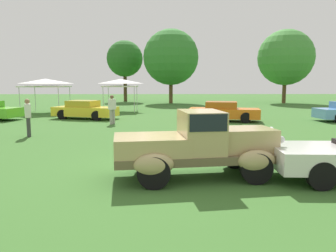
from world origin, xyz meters
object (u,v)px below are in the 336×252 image
at_px(show_car_yellow, 85,110).
at_px(spectator_between_cars, 112,109).
at_px(spectator_near_truck, 28,116).
at_px(canopy_tent_center_field, 121,82).
at_px(show_car_orange, 223,112).
at_px(canopy_tent_left_field, 45,82).
at_px(feature_pickup_truck, 198,144).

height_order(show_car_yellow, spectator_between_cars, spectator_between_cars).
distance_m(spectator_near_truck, canopy_tent_center_field, 13.08).
distance_m(show_car_yellow, spectator_near_truck, 7.16).
bearing_deg(spectator_near_truck, show_car_orange, 30.23).
bearing_deg(spectator_near_truck, canopy_tent_center_field, 79.28).
distance_m(show_car_yellow, canopy_tent_left_field, 6.26).
bearing_deg(spectator_near_truck, canopy_tent_left_field, 106.36).
height_order(show_car_yellow, canopy_tent_center_field, canopy_tent_center_field).
distance_m(show_car_yellow, canopy_tent_center_field, 6.16).
bearing_deg(feature_pickup_truck, spectator_between_cars, 110.03).
bearing_deg(canopy_tent_left_field, feature_pickup_truck, -59.97).
relative_size(show_car_orange, canopy_tent_center_field, 1.65).
distance_m(spectator_near_truck, spectator_between_cars, 5.25).
xyz_separation_m(show_car_orange, canopy_tent_center_field, (-7.36, 7.07, 1.82)).
bearing_deg(canopy_tent_left_field, spectator_between_cars, -48.31).
bearing_deg(spectator_near_truck, feature_pickup_truck, -42.32).
xyz_separation_m(spectator_between_cars, canopy_tent_left_field, (-6.41, 7.20, 1.51)).
distance_m(feature_pickup_truck, show_car_yellow, 14.74).
relative_size(spectator_near_truck, canopy_tent_left_field, 0.52).
height_order(show_car_orange, canopy_tent_center_field, canopy_tent_center_field).
distance_m(feature_pickup_truck, spectator_near_truck, 9.32).
height_order(feature_pickup_truck, canopy_tent_left_field, canopy_tent_left_field).
bearing_deg(spectator_near_truck, spectator_between_cars, 54.51).
relative_size(spectator_near_truck, canopy_tent_center_field, 0.61).
relative_size(show_car_orange, spectator_between_cars, 2.71).
relative_size(show_car_orange, canopy_tent_left_field, 1.40).
distance_m(feature_pickup_truck, show_car_orange, 12.32).
distance_m(feature_pickup_truck, canopy_tent_left_field, 20.56).
bearing_deg(show_car_yellow, canopy_tent_center_field, 73.55).
bearing_deg(show_car_orange, canopy_tent_center_field, 136.17).
bearing_deg(spectator_near_truck, show_car_yellow, 83.99).
height_order(spectator_near_truck, spectator_between_cars, same).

